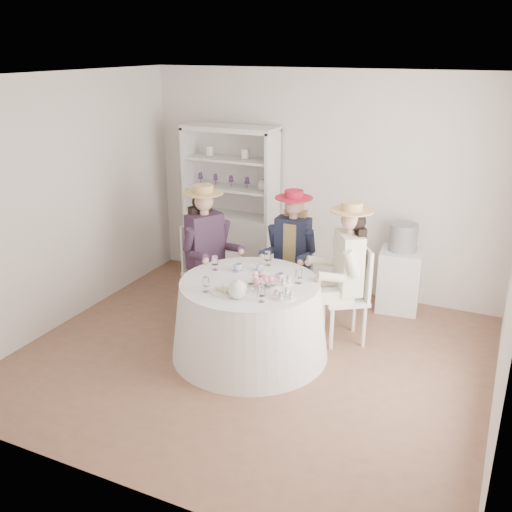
% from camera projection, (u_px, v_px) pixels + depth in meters
% --- Properties ---
extents(ground, '(4.50, 4.50, 0.00)m').
position_uv_depth(ground, '(252.00, 357.00, 5.73)').
color(ground, brown).
rests_on(ground, ground).
extents(ceiling, '(4.50, 4.50, 0.00)m').
position_uv_depth(ceiling, '(251.00, 76.00, 4.79)').
color(ceiling, white).
rests_on(ceiling, wall_back).
extents(wall_back, '(4.50, 0.00, 4.50)m').
position_uv_depth(wall_back, '(321.00, 184.00, 6.96)').
color(wall_back, silver).
rests_on(wall_back, ground).
extents(wall_front, '(4.50, 0.00, 4.50)m').
position_uv_depth(wall_front, '(115.00, 317.00, 3.56)').
color(wall_front, silver).
rests_on(wall_front, ground).
extents(wall_left, '(0.00, 4.50, 4.50)m').
position_uv_depth(wall_left, '(63.00, 202.00, 6.15)').
color(wall_left, silver).
rests_on(wall_left, ground).
extents(tea_table, '(1.57, 1.57, 0.79)m').
position_uv_depth(tea_table, '(250.00, 318.00, 5.67)').
color(tea_table, white).
rests_on(tea_table, ground).
extents(hutch, '(1.20, 0.48, 2.02)m').
position_uv_depth(hutch, '(233.00, 227.00, 7.42)').
color(hutch, silver).
rests_on(hutch, ground).
extents(side_table, '(0.52, 0.52, 0.73)m').
position_uv_depth(side_table, '(399.00, 280.00, 6.67)').
color(side_table, silver).
rests_on(side_table, ground).
extents(hatbox, '(0.41, 0.41, 0.32)m').
position_uv_depth(hatbox, '(403.00, 237.00, 6.49)').
color(hatbox, black).
rests_on(hatbox, side_table).
extents(guest_left, '(0.65, 0.59, 1.53)m').
position_uv_depth(guest_left, '(206.00, 244.00, 6.34)').
color(guest_left, silver).
rests_on(guest_left, ground).
extents(guest_mid, '(0.53, 0.55, 1.47)m').
position_uv_depth(guest_mid, '(292.00, 246.00, 6.37)').
color(guest_mid, silver).
rests_on(guest_mid, ground).
extents(guest_right, '(0.65, 0.61, 1.51)m').
position_uv_depth(guest_right, '(346.00, 265.00, 5.77)').
color(guest_right, silver).
rests_on(guest_right, ground).
extents(spare_chair, '(0.63, 0.63, 1.08)m').
position_uv_depth(spare_chair, '(218.00, 255.00, 6.82)').
color(spare_chair, silver).
rests_on(spare_chair, ground).
extents(teacup_a, '(0.11, 0.11, 0.07)m').
position_uv_depth(teacup_a, '(238.00, 268.00, 5.77)').
color(teacup_a, white).
rests_on(teacup_a, tea_table).
extents(teacup_b, '(0.08, 0.08, 0.07)m').
position_uv_depth(teacup_b, '(259.00, 268.00, 5.78)').
color(teacup_b, white).
rests_on(teacup_b, tea_table).
extents(teacup_c, '(0.11, 0.11, 0.07)m').
position_uv_depth(teacup_c, '(280.00, 278.00, 5.54)').
color(teacup_c, white).
rests_on(teacup_c, tea_table).
extents(flower_bowl, '(0.26, 0.26, 0.05)m').
position_uv_depth(flower_bowl, '(272.00, 283.00, 5.44)').
color(flower_bowl, white).
rests_on(flower_bowl, tea_table).
extents(flower_arrangement, '(0.19, 0.19, 0.07)m').
position_uv_depth(flower_arrangement, '(262.00, 279.00, 5.36)').
color(flower_arrangement, pink).
rests_on(flower_arrangement, tea_table).
extents(table_teapot, '(0.25, 0.18, 0.19)m').
position_uv_depth(table_teapot, '(238.00, 290.00, 5.16)').
color(table_teapot, white).
rests_on(table_teapot, tea_table).
extents(sandwich_plate, '(0.28, 0.28, 0.06)m').
position_uv_depth(sandwich_plate, '(226.00, 290.00, 5.30)').
color(sandwich_plate, white).
rests_on(sandwich_plate, tea_table).
extents(cupcake_stand, '(0.22, 0.22, 0.20)m').
position_uv_depth(cupcake_stand, '(284.00, 290.00, 5.16)').
color(cupcake_stand, white).
rests_on(cupcake_stand, tea_table).
extents(stemware_set, '(0.98, 0.94, 0.15)m').
position_uv_depth(stemware_set, '(250.00, 274.00, 5.51)').
color(stemware_set, white).
rests_on(stemware_set, tea_table).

